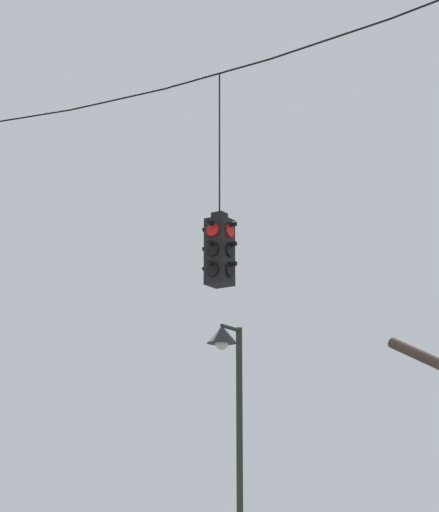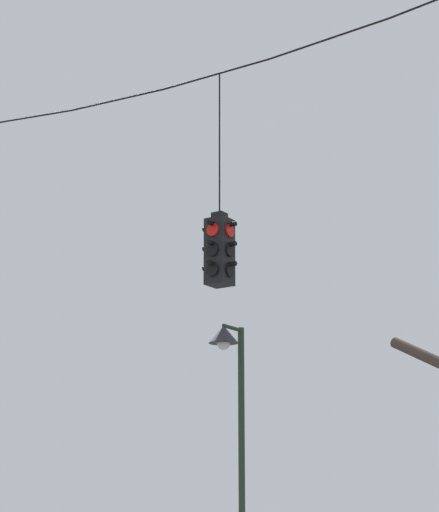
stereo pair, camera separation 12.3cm
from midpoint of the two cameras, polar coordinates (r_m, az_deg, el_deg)
span_wire at (r=15.93m, az=-0.53°, el=10.96°), size 13.83×0.03×0.63m
traffic_light_near_right_pole at (r=14.80m, az=-0.24°, el=0.35°), size 0.58×0.58×3.38m
street_lamp at (r=18.38m, az=0.33°, el=-7.23°), size 0.55×0.94×4.91m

